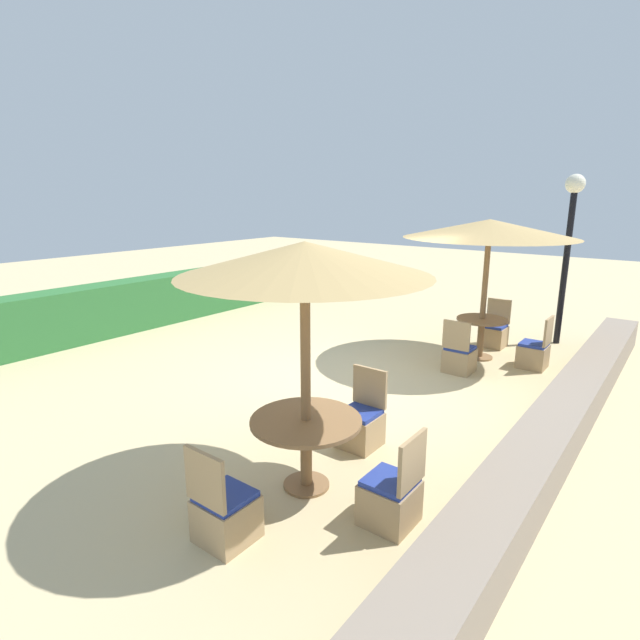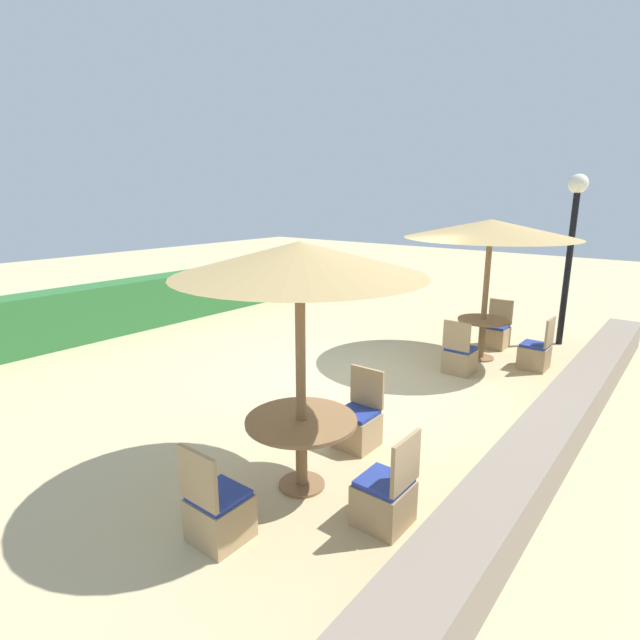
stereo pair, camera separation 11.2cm
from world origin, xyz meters
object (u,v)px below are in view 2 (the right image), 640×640
Objects in this scene: patio_chair_front_right_east at (496,334)px; patio_chair_front_left_south at (385,498)px; parasol_front_right at (491,229)px; patio_chair_front_right_south at (535,354)px; parasol_front_left at (300,260)px; patio_chair_front_right_west at (460,358)px; patio_chair_front_left_east at (357,425)px; lamp_post at (573,226)px; round_table_front_left at (301,432)px; patio_chair_front_left_west at (218,513)px; round_table_front_right at (483,329)px.

patio_chair_front_left_south is (-6.08, -1.12, 0.00)m from patio_chair_front_right_east.
parasol_front_right is 2.30m from patio_chair_front_right_south.
patio_chair_front_right_east is 6.44m from parasol_front_left.
patio_chair_front_right_west and patio_chair_front_left_east have the same top height.
lamp_post is at bearing 0.98° from patio_chair_front_right_south.
patio_chair_front_right_east and patio_chair_front_left_south have the same top height.
parasol_front_left is 1.75m from round_table_front_left.
patio_chair_front_right_south is 1.00× the size of patio_chair_front_right_west.
parasol_front_left is at bearing 88.11° from patio_chair_front_left_west.
patio_chair_front_left_east is at bearing 91.04° from patio_chair_front_right_east.
patio_chair_front_right_east is at bearing 2.71° from round_table_front_right.
round_table_front_right is at bearing -89.31° from patio_chair_front_left_east.
patio_chair_front_right_south is 5.33m from round_table_front_left.
patio_chair_front_left_east is at bearing 167.92° from patio_chair_front_right_south.
round_table_front_right is (-1.88, 0.91, -1.80)m from lamp_post.
lamp_post is 3.57× the size of patio_chair_front_left_west.
lamp_post is 7.14m from parasol_front_left.
parasol_front_left is at bearing 91.18° from patio_chair_front_right_east.
patio_chair_front_right_south is at bearing -9.28° from parasol_front_left.
lamp_post reaches higher than patio_chair_front_left_west.
patio_chair_front_left_south is at bearing -75.61° from patio_chair_front_right_west.
patio_chair_front_right_south is 5.71m from parasol_front_left.
round_table_front_right is 0.97× the size of patio_chair_front_right_west.
patio_chair_front_right_west is at bearing 14.39° from patio_chair_front_left_south.
patio_chair_front_right_south is 1.38m from patio_chair_front_right_west.
patio_chair_front_left_west is 2.16m from patio_chair_front_left_east.
parasol_front_right is 1.18× the size of parasol_front_left.
patio_chair_front_left_east is (-6.02, 0.86, -2.09)m from lamp_post.
parasol_front_right is 2.64× the size of round_table_front_left.
patio_chair_front_right_west is (-1.84, -0.03, 0.00)m from patio_chair_front_right_east.
patio_chair_front_right_east is (0.87, 0.04, -2.10)m from parasol_front_right.
patio_chair_front_right_west is 4.26m from round_table_front_left.
patio_chair_front_right_west is at bearing -88.96° from patio_chair_front_left_east.
patio_chair_front_right_south reaches higher than round_table_front_left.
patio_chair_front_right_west is 4.38m from patio_chair_front_left_south.
round_table_front_left is 1.05m from patio_chair_front_left_south.
patio_chair_front_right_east is 1.00× the size of patio_chair_front_left_east.
patio_chair_front_left_west and patio_chair_front_left_south have the same top height.
round_table_front_right is at bearing 11.71° from patio_chair_front_left_south.
patio_chair_front_right_south is at bearing 139.60° from patio_chair_front_right_east.
parasol_front_left is 2.72× the size of patio_chair_front_left_east.
patio_chair_front_left_east is (-4.13, -0.05, -2.10)m from parasol_front_right.
patio_chair_front_left_west is (-6.29, -0.05, -2.10)m from parasol_front_right.
patio_chair_front_left_east is (2.16, -0.00, 0.00)m from patio_chair_front_left_west.
patio_chair_front_left_south reaches higher than round_table_front_right.
lamp_post is 6.43m from patio_chair_front_left_east.
patio_chair_front_right_west is at bearing 90.60° from patio_chair_front_left_west.
patio_chair_front_right_east is at bearing -88.96° from patio_chair_front_left_east.
lamp_post is at bearing -98.14° from patio_chair_front_left_east.
parasol_front_right is 3.31× the size of round_table_front_right.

